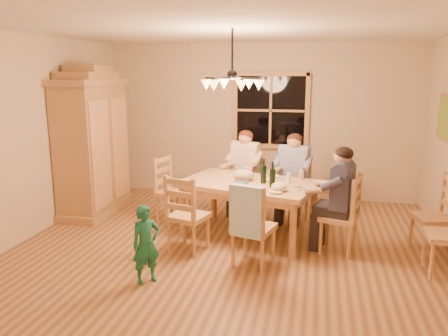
% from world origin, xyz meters
% --- Properties ---
extents(floor, '(5.50, 5.50, 0.00)m').
position_xyz_m(floor, '(0.00, 0.00, 0.00)').
color(floor, brown).
rests_on(floor, ground).
extents(ceiling, '(5.50, 5.00, 0.02)m').
position_xyz_m(ceiling, '(0.00, 0.00, 2.70)').
color(ceiling, white).
rests_on(ceiling, wall_back).
extents(wall_back, '(5.50, 0.02, 2.70)m').
position_xyz_m(wall_back, '(0.00, 2.50, 1.35)').
color(wall_back, beige).
rests_on(wall_back, floor).
extents(wall_left, '(0.02, 5.00, 2.70)m').
position_xyz_m(wall_left, '(-2.75, 0.00, 1.35)').
color(wall_left, beige).
rests_on(wall_left, floor).
extents(window, '(1.30, 0.06, 1.30)m').
position_xyz_m(window, '(0.20, 2.47, 1.55)').
color(window, black).
rests_on(window, wall_back).
extents(painting, '(0.06, 0.78, 0.64)m').
position_xyz_m(painting, '(2.71, 1.20, 1.60)').
color(painting, olive).
rests_on(painting, wall_right).
extents(chandelier, '(0.77, 0.68, 0.71)m').
position_xyz_m(chandelier, '(-0.00, 0.00, 2.08)').
color(chandelier, black).
rests_on(chandelier, ceiling).
extents(armoire, '(0.66, 1.40, 2.30)m').
position_xyz_m(armoire, '(-2.42, 0.99, 1.06)').
color(armoire, olive).
rests_on(armoire, floor).
extents(dining_table, '(1.98, 1.50, 0.76)m').
position_xyz_m(dining_table, '(0.15, 0.45, 0.66)').
color(dining_table, tan).
rests_on(dining_table, floor).
extents(chair_far_left, '(0.54, 0.52, 0.99)m').
position_xyz_m(chair_far_left, '(-0.06, 1.37, 0.30)').
color(chair_far_left, tan).
rests_on(chair_far_left, floor).
extents(chair_far_right, '(0.54, 0.52, 0.99)m').
position_xyz_m(chair_far_right, '(0.70, 1.17, 0.30)').
color(chair_far_right, tan).
rests_on(chair_far_right, floor).
extents(chair_near_left, '(0.54, 0.52, 0.99)m').
position_xyz_m(chair_near_left, '(-0.50, -0.23, 0.30)').
color(chair_near_left, tan).
rests_on(chair_near_left, floor).
extents(chair_near_right, '(0.54, 0.52, 0.99)m').
position_xyz_m(chair_near_right, '(0.35, -0.47, 0.30)').
color(chair_near_right, tan).
rests_on(chair_near_right, floor).
extents(chair_end_left, '(0.52, 0.54, 0.99)m').
position_xyz_m(chair_end_left, '(-1.03, 0.78, 0.30)').
color(chair_end_left, tan).
rests_on(chair_end_left, floor).
extents(chair_end_right, '(0.52, 0.54, 0.99)m').
position_xyz_m(chair_end_right, '(1.33, 0.13, 0.30)').
color(chair_end_right, tan).
rests_on(chair_end_right, floor).
extents(adult_woman, '(0.48, 0.51, 0.87)m').
position_xyz_m(adult_woman, '(-0.06, 1.37, 0.84)').
color(adult_woman, beige).
rests_on(adult_woman, floor).
extents(adult_plaid_man, '(0.48, 0.51, 0.87)m').
position_xyz_m(adult_plaid_man, '(0.70, 1.17, 0.84)').
color(adult_plaid_man, '#33458C').
rests_on(adult_plaid_man, floor).
extents(adult_slate_man, '(0.51, 0.48, 0.87)m').
position_xyz_m(adult_slate_man, '(1.33, 0.13, 0.84)').
color(adult_slate_man, '#3A3E5D').
rests_on(adult_slate_man, floor).
extents(towel, '(0.39, 0.20, 0.58)m').
position_xyz_m(towel, '(0.30, -0.65, 0.70)').
color(towel, '#AFDBEE').
rests_on(towel, chair_near_right).
extents(wine_bottle_a, '(0.08, 0.08, 0.33)m').
position_xyz_m(wine_bottle_a, '(0.34, 0.42, 0.93)').
color(wine_bottle_a, black).
rests_on(wine_bottle_a, dining_table).
extents(wine_bottle_b, '(0.08, 0.08, 0.33)m').
position_xyz_m(wine_bottle_b, '(0.48, 0.23, 0.93)').
color(wine_bottle_b, black).
rests_on(wine_bottle_b, dining_table).
extents(plate_woman, '(0.26, 0.26, 0.02)m').
position_xyz_m(plate_woman, '(-0.17, 0.84, 0.77)').
color(plate_woman, white).
rests_on(plate_woman, dining_table).
extents(plate_plaid, '(0.26, 0.26, 0.02)m').
position_xyz_m(plate_plaid, '(0.46, 0.71, 0.77)').
color(plate_plaid, white).
rests_on(plate_plaid, dining_table).
extents(plate_slate, '(0.26, 0.26, 0.02)m').
position_xyz_m(plate_slate, '(0.76, 0.26, 0.77)').
color(plate_slate, white).
rests_on(plate_slate, dining_table).
extents(wine_glass_a, '(0.06, 0.06, 0.14)m').
position_xyz_m(wine_glass_a, '(0.06, 0.70, 0.83)').
color(wine_glass_a, silver).
rests_on(wine_glass_a, dining_table).
extents(wine_glass_b, '(0.06, 0.06, 0.14)m').
position_xyz_m(wine_glass_b, '(0.67, 0.48, 0.83)').
color(wine_glass_b, silver).
rests_on(wine_glass_b, dining_table).
extents(cap, '(0.20, 0.20, 0.11)m').
position_xyz_m(cap, '(0.59, 0.07, 0.82)').
color(cap, beige).
rests_on(cap, dining_table).
extents(napkin, '(0.21, 0.18, 0.03)m').
position_xyz_m(napkin, '(0.06, 0.32, 0.78)').
color(napkin, '#455780').
rests_on(napkin, dining_table).
extents(cloth_bundle, '(0.28, 0.22, 0.15)m').
position_xyz_m(cloth_bundle, '(0.06, 0.51, 0.84)').
color(cloth_bundle, tan).
rests_on(cloth_bundle, dining_table).
extents(child, '(0.36, 0.36, 0.85)m').
position_xyz_m(child, '(-0.69, -1.13, 0.42)').
color(child, '#186C53').
rests_on(child, floor).
extents(chair_spare_front, '(0.43, 0.45, 0.99)m').
position_xyz_m(chair_spare_front, '(2.45, -0.28, 0.30)').
color(chair_spare_front, tan).
rests_on(chair_spare_front, floor).
extents(chair_spare_back, '(0.51, 0.53, 0.99)m').
position_xyz_m(chair_spare_back, '(2.45, 0.34, 0.30)').
color(chair_spare_back, tan).
rests_on(chair_spare_back, floor).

